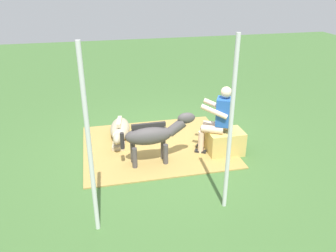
{
  "coord_description": "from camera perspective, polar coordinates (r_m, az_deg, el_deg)",
  "views": [
    {
      "loc": [
        1.28,
        5.78,
        3.19
      ],
      "look_at": [
        0.0,
        0.14,
        0.55
      ],
      "focal_mm": 36.26,
      "sensor_mm": 36.0,
      "label": 1
    }
  ],
  "objects": [
    {
      "name": "ground_plane",
      "position": [
        6.73,
        -0.24,
        -3.79
      ],
      "size": [
        24.0,
        24.0,
        0.0
      ],
      "primitive_type": "plane",
      "color": "#426B33"
    },
    {
      "name": "hay_patch",
      "position": [
        6.8,
        -1.93,
        -3.34
      ],
      "size": [
        2.86,
        2.39,
        0.02
      ],
      "primitive_type": "cube",
      "color": "#AD8C47",
      "rests_on": "ground"
    },
    {
      "name": "hay_bale",
      "position": [
        6.55,
        9.56,
        -2.71
      ],
      "size": [
        0.67,
        0.46,
        0.46
      ],
      "primitive_type": "cube",
      "color": "tan",
      "rests_on": "ground"
    },
    {
      "name": "person_seated",
      "position": [
        6.33,
        8.44,
        1.43
      ],
      "size": [
        0.72,
        0.59,
        1.34
      ],
      "color": "beige",
      "rests_on": "ground"
    },
    {
      "name": "pony_standing",
      "position": [
        5.97,
        -2.41,
        -1.53
      ],
      "size": [
        1.35,
        0.33,
        0.93
      ],
      "color": "#4C4747",
      "rests_on": "ground"
    },
    {
      "name": "pony_lying",
      "position": [
        7.1,
        -8.12,
        -0.75
      ],
      "size": [
        0.53,
        1.36,
        0.42
      ],
      "color": "tan",
      "rests_on": "ground"
    },
    {
      "name": "soda_bottle",
      "position": [
        7.1,
        11.35,
        -1.55
      ],
      "size": [
        0.07,
        0.07,
        0.27
      ],
      "color": "#197233",
      "rests_on": "ground"
    },
    {
      "name": "tent_pole_left",
      "position": [
        4.63,
        10.46,
        -0.46
      ],
      "size": [
        0.06,
        0.06,
        2.53
      ],
      "primitive_type": "cylinder",
      "color": "silver",
      "rests_on": "ground"
    },
    {
      "name": "tent_pole_right",
      "position": [
        4.22,
        -13.11,
        -3.29
      ],
      "size": [
        0.06,
        0.06,
        2.53
      ],
      "primitive_type": "cylinder",
      "color": "silver",
      "rests_on": "ground"
    }
  ]
}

